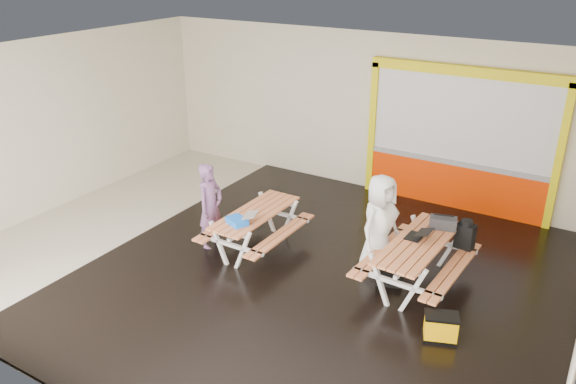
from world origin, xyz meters
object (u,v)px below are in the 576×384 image
Objects in this scene: backpack at (465,235)px; person_right at (380,225)px; laptop_left at (245,218)px; picnic_table_left at (256,221)px; laptop_right at (418,235)px; dark_case at (390,278)px; toolbox at (443,223)px; blue_pouch at (237,221)px; fluke_bag at (441,327)px; picnic_table_right at (418,252)px; person_left at (210,206)px.

person_right is at bearing -153.36° from backpack.
laptop_left is at bearing 125.57° from person_right.
picnic_table_left is 4.14× the size of laptop_left.
laptop_right reaches higher than picnic_table_left.
picnic_table_left is 2.56m from dark_case.
toolbox is at bearing 17.62° from picnic_table_left.
blue_pouch reaches higher than fluke_bag.
laptop_right is 1.66m from fluke_bag.
picnic_table_right is 4.01× the size of fluke_bag.
picnic_table_right is 5.44× the size of laptop_right.
fluke_bag reaches higher than dark_case.
backpack is at bearing 18.52° from toolbox.
person_right is (2.16, 0.46, 0.28)m from picnic_table_left.
person_left is 0.81m from blue_pouch.
backpack reaches higher than picnic_table_left.
blue_pouch is 3.78m from backpack.
toolbox reaches higher than picnic_table_left.
picnic_table_left is at bearing -176.35° from dark_case.
laptop_left is 3.67m from backpack.
picnic_table_left is at bearing -162.38° from toolbox.
picnic_table_right is at bearing -125.01° from backpack.
laptop_left is at bearing -163.24° from laptop_right.
laptop_left is 0.88× the size of fluke_bag.
person_left is 4.40m from backpack.
person_left is 3.86× the size of dark_case.
person_left is 4.50m from fluke_bag.
laptop_right is 2.99m from blue_pouch.
person_right is at bearing 25.23° from blue_pouch.
picnic_table_left is 0.85m from person_left.
picnic_table_right is 2.92m from laptop_left.
person_right is at bearing 138.98° from fluke_bag.
blue_pouch is at bearing -162.88° from picnic_table_right.
toolbox reaches higher than picnic_table_right.
backpack is 1.44m from dark_case.
person_right is at bearing 22.26° from laptop_left.
picnic_table_left is 3.88× the size of backpack.
picnic_table_right is 6.01× the size of blue_pouch.
blue_pouch is at bearing -160.69° from laptop_right.
person_left reaches higher than blue_pouch.
backpack is at bearing 45.99° from dark_case.
laptop_left is (-2.82, -0.73, 0.19)m from picnic_table_right.
picnic_table_right is 4.58× the size of toolbox.
dark_case is 0.77× the size of fluke_bag.
backpack is at bearing -73.18° from person_left.
laptop_left reaches higher than fluke_bag.
laptop_left is (-2.10, -0.86, -0.04)m from person_right.
picnic_table_right is at bearing 123.55° from fluke_bag.
picnic_table_left is at bearing 167.02° from fluke_bag.
backpack is (3.41, 1.09, 0.16)m from picnic_table_left.
picnic_table_right is 0.73m from toolbox.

